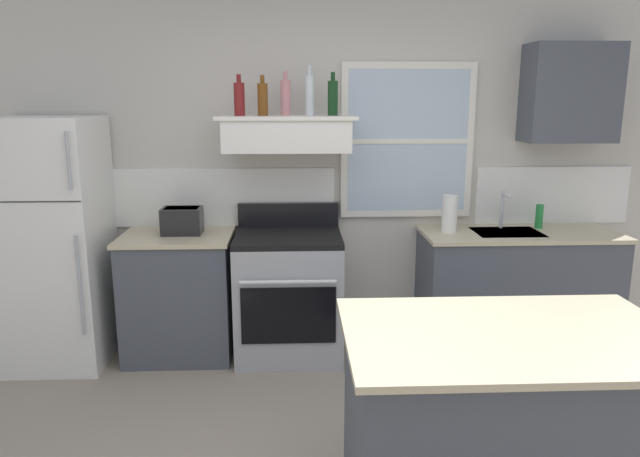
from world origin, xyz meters
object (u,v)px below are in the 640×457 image
(bottle_clear_tall, at_px, (310,95))
(kitchen_island, at_px, (504,430))
(refrigerator, at_px, (53,243))
(bottle_rose_pink, at_px, (286,97))
(toaster, at_px, (182,220))
(bottle_red_label_wine, at_px, (239,99))
(bottle_dark_green_wine, at_px, (333,97))
(dish_soap_bottle, at_px, (539,216))
(bottle_amber_wine, at_px, (263,99))
(stove_range, at_px, (289,294))
(paper_towel_roll, at_px, (450,214))

(bottle_clear_tall, height_order, kitchen_island, bottle_clear_tall)
(refrigerator, xyz_separation_m, bottle_rose_pink, (1.64, 0.17, 1.00))
(toaster, distance_m, bottle_red_label_wine, 0.96)
(bottle_dark_green_wine, distance_m, dish_soap_bottle, 1.78)
(bottle_clear_tall, xyz_separation_m, bottle_dark_green_wine, (0.16, -0.04, -0.02))
(kitchen_island, bearing_deg, bottle_amber_wine, 120.20)
(dish_soap_bottle, relative_size, kitchen_island, 0.13)
(toaster, bearing_deg, bottle_clear_tall, 4.96)
(bottle_amber_wine, bearing_deg, stove_range, -26.77)
(stove_range, bearing_deg, bottle_clear_tall, 41.76)
(kitchen_island, bearing_deg, dish_soap_bottle, 64.74)
(bottle_red_label_wine, bearing_deg, stove_range, -8.65)
(stove_range, distance_m, bottle_rose_pink, 1.42)
(bottle_dark_green_wine, height_order, kitchen_island, bottle_dark_green_wine)
(paper_towel_roll, bearing_deg, bottle_dark_green_wine, 175.15)
(bottle_rose_pink, bearing_deg, stove_range, -86.73)
(stove_range, height_order, dish_soap_bottle, same)
(bottle_amber_wine, bearing_deg, dish_soap_bottle, 1.50)
(toaster, relative_size, bottle_clear_tall, 0.87)
(stove_range, relative_size, bottle_dark_green_wine, 3.67)
(stove_range, distance_m, dish_soap_bottle, 1.96)
(bottle_amber_wine, xyz_separation_m, dish_soap_bottle, (2.05, 0.05, -0.86))
(bottle_dark_green_wine, bearing_deg, bottle_rose_pink, 173.88)
(bottle_red_label_wine, relative_size, bottle_amber_wine, 1.01)
(toaster, bearing_deg, bottle_red_label_wine, -2.07)
(bottle_clear_tall, height_order, paper_towel_roll, bottle_clear_tall)
(paper_towel_roll, xyz_separation_m, kitchen_island, (-0.22, -1.87, -0.59))
(toaster, height_order, dish_soap_bottle, toaster)
(bottle_red_label_wine, height_order, paper_towel_roll, bottle_red_label_wine)
(refrigerator, height_order, stove_range, refrigerator)
(paper_towel_roll, bearing_deg, bottle_red_label_wine, 179.54)
(stove_range, bearing_deg, refrigerator, -179.20)
(stove_range, distance_m, paper_towel_roll, 1.31)
(toaster, relative_size, bottle_red_label_wine, 1.07)
(bottle_rose_pink, relative_size, bottle_clear_tall, 0.89)
(bottle_dark_green_wine, relative_size, dish_soap_bottle, 1.65)
(bottle_clear_tall, xyz_separation_m, kitchen_island, (0.79, -1.98, -1.43))
(toaster, xyz_separation_m, kitchen_island, (1.71, -1.90, -0.55))
(refrigerator, height_order, bottle_red_label_wine, bottle_red_label_wine)
(bottle_dark_green_wine, bearing_deg, paper_towel_roll, -4.85)
(bottle_red_label_wine, xyz_separation_m, bottle_rose_pink, (0.32, 0.10, 0.01))
(stove_range, bearing_deg, toaster, 175.10)
(paper_towel_roll, bearing_deg, kitchen_island, -96.79)
(stove_range, height_order, bottle_dark_green_wine, bottle_dark_green_wine)
(toaster, relative_size, bottle_amber_wine, 1.08)
(refrigerator, height_order, bottle_amber_wine, bottle_amber_wine)
(stove_range, xyz_separation_m, dish_soap_bottle, (1.88, 0.14, 0.54))
(bottle_rose_pink, bearing_deg, bottle_clear_tall, 0.07)
(stove_range, height_order, bottle_rose_pink, bottle_rose_pink)
(bottle_dark_green_wine, bearing_deg, stove_range, -161.30)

